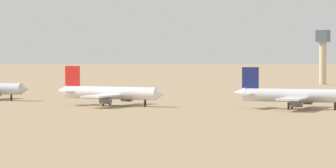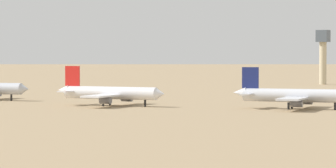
# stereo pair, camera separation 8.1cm
# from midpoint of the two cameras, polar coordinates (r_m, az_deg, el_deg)

# --- Properties ---
(ground) EXTENTS (4000.00, 4000.00, 0.00)m
(ground) POSITION_cam_midpoint_polar(r_m,az_deg,el_deg) (299.82, -2.62, -1.13)
(ground) COLOR #9E8460
(ridge_far_west) EXTENTS (440.85, 349.46, 79.22)m
(ridge_far_west) POSITION_cam_midpoint_polar(r_m,az_deg,el_deg) (1443.18, 3.71, 2.97)
(ridge_far_west) COLOR slate
(ridge_far_west) RESTS_ON ground
(parked_jet_red_4) EXTENTS (34.19, 28.84, 11.29)m
(parked_jet_red_4) POSITION_cam_midpoint_polar(r_m,az_deg,el_deg) (290.40, -3.27, -0.50)
(parked_jet_red_4) COLOR white
(parked_jet_red_4) RESTS_ON ground
(parked_jet_navy_5) EXTENTS (34.05, 29.02, 11.27)m
(parked_jet_navy_5) POSITION_cam_midpoint_polar(r_m,az_deg,el_deg) (276.77, 7.05, -0.64)
(parked_jet_navy_5) COLOR silver
(parked_jet_navy_5) RESTS_ON ground
(control_tower) EXTENTS (5.20, 5.20, 24.42)m
(control_tower) POSITION_cam_midpoint_polar(r_m,az_deg,el_deg) (463.10, 8.65, 1.80)
(control_tower) COLOR #C6B793
(control_tower) RESTS_ON ground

